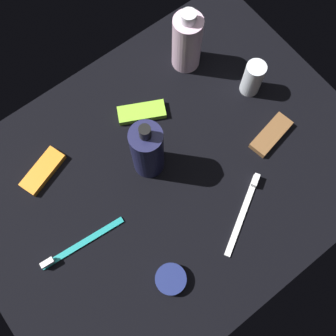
# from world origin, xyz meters

# --- Properties ---
(ground_plane) EXTENTS (0.84, 0.64, 0.01)m
(ground_plane) POSITION_xyz_m (0.00, 0.00, -0.01)
(ground_plane) COLOR black
(lotion_bottle) EXTENTS (0.06, 0.06, 0.18)m
(lotion_bottle) POSITION_xyz_m (-0.02, 0.04, 0.08)
(lotion_bottle) COLOR #1D1E43
(lotion_bottle) RESTS_ON ground_plane
(bodywash_bottle) EXTENTS (0.06, 0.06, 0.16)m
(bodywash_bottle) POSITION_xyz_m (0.20, 0.19, 0.07)
(bodywash_bottle) COLOR silver
(bodywash_bottle) RESTS_ON ground_plane
(deodorant_stick) EXTENTS (0.04, 0.04, 0.09)m
(deodorant_stick) POSITION_xyz_m (0.27, 0.05, 0.04)
(deodorant_stick) COLOR silver
(deodorant_stick) RESTS_ON ground_plane
(toothbrush_teal) EXTENTS (0.18, 0.03, 0.02)m
(toothbrush_teal) POSITION_xyz_m (-0.23, -0.01, 0.01)
(toothbrush_teal) COLOR teal
(toothbrush_teal) RESTS_ON ground_plane
(toothbrush_white) EXTENTS (0.16, 0.10, 0.02)m
(toothbrush_white) POSITION_xyz_m (0.07, -0.16, 0.01)
(toothbrush_white) COLOR white
(toothbrush_white) RESTS_ON ground_plane
(snack_bar_lime) EXTENTS (0.11, 0.08, 0.01)m
(snack_bar_lime) POSITION_xyz_m (0.04, 0.14, 0.01)
(snack_bar_lime) COLOR #8CD133
(snack_bar_lime) RESTS_ON ground_plane
(snack_bar_brown) EXTENTS (0.11, 0.06, 0.01)m
(snack_bar_brown) POSITION_xyz_m (0.23, -0.07, 0.01)
(snack_bar_brown) COLOR brown
(snack_bar_brown) RESTS_ON ground_plane
(snack_bar_orange) EXTENTS (0.11, 0.07, 0.01)m
(snack_bar_orange) POSITION_xyz_m (-0.21, 0.16, 0.01)
(snack_bar_orange) COLOR orange
(snack_bar_orange) RESTS_ON ground_plane
(cream_tin_left) EXTENTS (0.06, 0.06, 0.02)m
(cream_tin_left) POSITION_xyz_m (-0.13, -0.18, 0.01)
(cream_tin_left) COLOR navy
(cream_tin_left) RESTS_ON ground_plane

